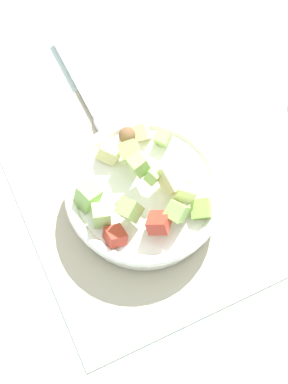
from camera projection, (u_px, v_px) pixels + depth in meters
ground_plane at (140, 193)px, 0.89m from camera, size 2.40×2.40×0.00m
placemat at (140, 193)px, 0.89m from camera, size 0.43×0.36×0.01m
salad_bowl at (144, 193)px, 0.85m from camera, size 0.24×0.24×0.12m
serving_spoon at (91, 102)px, 0.94m from camera, size 0.22×0.04×0.01m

